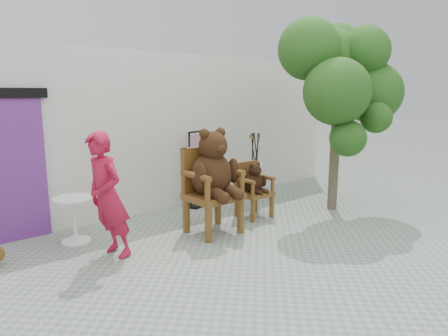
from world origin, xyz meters
The scene contains 10 objects.
ground_plane centered at (0.00, 0.00, 0.00)m, with size 60.00×60.00×0.00m, color gray.
back_wall centered at (0.00, 3.10, 1.50)m, with size 9.00×1.00×3.00m, color silver.
doorway centered at (-3.00, 2.58, 1.16)m, with size 1.40×0.11×2.33m.
chair_big centered at (-0.34, 0.92, 0.97)m, with size 0.82×0.90×1.71m.
chair_small centered at (0.76, 1.13, 0.61)m, with size 0.58×0.54×1.01m.
person centered at (-2.06, 1.02, 0.88)m, with size 0.64×0.42×1.76m, color #AD1533.
cafe_table centered at (-2.23, 1.91, 0.44)m, with size 0.60×0.60×0.70m.
display_stand centered at (0.36, 2.35, 0.58)m, with size 0.52×0.45×1.51m.
stool_bucket centered at (1.43, 1.78, 0.64)m, with size 0.32×0.32×1.45m.
tree centered at (2.29, 0.42, 2.66)m, with size 2.34×1.85×3.58m.
Camera 1 is at (-4.19, -4.00, 2.25)m, focal length 32.00 mm.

